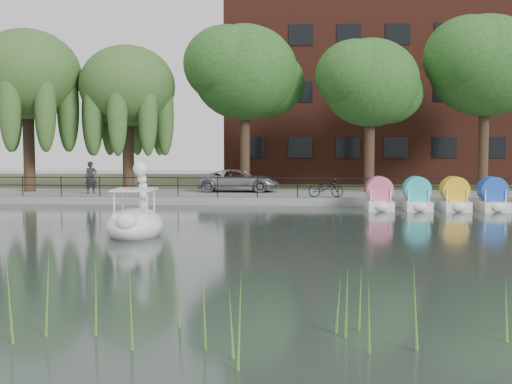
# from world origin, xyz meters

# --- Properties ---
(ground_plane) EXTENTS (120.00, 120.00, 0.00)m
(ground_plane) POSITION_xyz_m (0.00, 0.00, 0.00)
(ground_plane) COLOR #37463F
(promenade) EXTENTS (40.00, 6.00, 0.40)m
(promenade) POSITION_xyz_m (0.00, 16.00, 0.20)
(promenade) COLOR gray
(promenade) RESTS_ON ground_plane
(kerb) EXTENTS (40.00, 0.25, 0.40)m
(kerb) POSITION_xyz_m (0.00, 13.05, 0.20)
(kerb) COLOR gray
(kerb) RESTS_ON ground_plane
(land_strip) EXTENTS (60.00, 22.00, 0.36)m
(land_strip) POSITION_xyz_m (0.00, 30.00, 0.18)
(land_strip) COLOR #47512D
(land_strip) RESTS_ON ground_plane
(railing) EXTENTS (32.00, 0.05, 1.00)m
(railing) POSITION_xyz_m (0.00, 13.25, 1.15)
(railing) COLOR black
(railing) RESTS_ON promenade
(apartment_building) EXTENTS (20.00, 10.07, 18.00)m
(apartment_building) POSITION_xyz_m (7.00, 29.97, 9.36)
(apartment_building) COLOR #4C1E16
(apartment_building) RESTS_ON land_strip
(willow_left) EXTENTS (5.88, 5.88, 9.01)m
(willow_left) POSITION_xyz_m (-13.00, 16.50, 6.87)
(willow_left) COLOR #473323
(willow_left) RESTS_ON promenade
(willow_mid) EXTENTS (5.32, 5.32, 8.15)m
(willow_mid) POSITION_xyz_m (-7.50, 17.00, 6.25)
(willow_mid) COLOR #473323
(willow_mid) RESTS_ON promenade
(broadleaf_center) EXTENTS (6.00, 6.00, 9.25)m
(broadleaf_center) POSITION_xyz_m (-1.00, 18.00, 7.06)
(broadleaf_center) COLOR #473323
(broadleaf_center) RESTS_ON promenade
(broadleaf_right) EXTENTS (5.40, 5.40, 8.32)m
(broadleaf_right) POSITION_xyz_m (6.00, 17.50, 6.39)
(broadleaf_right) COLOR #473323
(broadleaf_right) RESTS_ON promenade
(broadleaf_far) EXTENTS (6.30, 6.30, 9.71)m
(broadleaf_far) POSITION_xyz_m (12.50, 18.50, 7.40)
(broadleaf_far) COLOR #473323
(broadleaf_far) RESTS_ON promenade
(minivan) EXTENTS (2.52, 5.21, 1.43)m
(minivan) POSITION_xyz_m (-1.29, 16.96, 1.12)
(minivan) COLOR gray
(minivan) RESTS_ON promenade
(bicycle) EXTENTS (0.69, 1.75, 1.00)m
(bicycle) POSITION_xyz_m (3.40, 13.32, 0.90)
(bicycle) COLOR gray
(bicycle) RESTS_ON promenade
(pedestrian) EXTENTS (0.86, 0.76, 1.98)m
(pedestrian) POSITION_xyz_m (-8.97, 14.89, 1.39)
(pedestrian) COLOR black
(pedestrian) RESTS_ON promenade
(swan_boat) EXTENTS (1.88, 2.98, 2.41)m
(swan_boat) POSITION_xyz_m (-3.33, 2.01, 0.53)
(swan_boat) COLOR white
(swan_boat) RESTS_ON ground_plane
(pedal_boat_row) EXTENTS (11.35, 1.70, 1.40)m
(pedal_boat_row) POSITION_xyz_m (10.84, 11.08, 0.61)
(pedal_boat_row) COLOR white
(pedal_boat_row) RESTS_ON ground_plane
(reed_bank) EXTENTS (24.00, 2.40, 1.20)m
(reed_bank) POSITION_xyz_m (2.00, -9.50, 0.60)
(reed_bank) COLOR #669938
(reed_bank) RESTS_ON ground_plane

